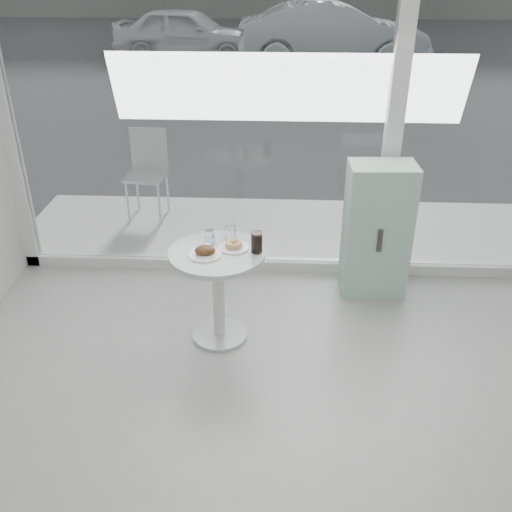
# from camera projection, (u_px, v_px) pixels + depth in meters

# --- Properties ---
(room_shell) EXTENTS (6.00, 6.00, 6.00)m
(room_shell) POSITION_uv_depth(u_px,v_px,m) (289.00, 320.00, 1.48)
(room_shell) COLOR white
(room_shell) RESTS_ON ground
(storefront) EXTENTS (5.00, 0.14, 3.00)m
(storefront) POSITION_uv_depth(u_px,v_px,m) (297.00, 89.00, 4.69)
(storefront) COLOR silver
(storefront) RESTS_ON ground
(main_table) EXTENTS (0.72, 0.72, 0.77)m
(main_table) POSITION_uv_depth(u_px,v_px,m) (218.00, 277.00, 4.31)
(main_table) COLOR silver
(main_table) RESTS_ON ground
(patio_deck) EXTENTS (5.60, 1.60, 0.05)m
(patio_deck) POSITION_uv_depth(u_px,v_px,m) (284.00, 230.00, 6.21)
(patio_deck) COLOR silver
(patio_deck) RESTS_ON ground
(street) EXTENTS (40.00, 24.00, 0.00)m
(street) POSITION_uv_depth(u_px,v_px,m) (287.00, 50.00, 16.90)
(street) COLOR #393939
(street) RESTS_ON ground
(mint_cabinet) EXTENTS (0.57, 0.40, 1.19)m
(mint_cabinet) POSITION_uv_depth(u_px,v_px,m) (377.00, 230.00, 4.91)
(mint_cabinet) COLOR #88AE9A
(mint_cabinet) RESTS_ON ground
(patio_chair) EXTENTS (0.44, 0.44, 0.97)m
(patio_chair) POSITION_uv_depth(u_px,v_px,m) (148.00, 168.00, 6.28)
(patio_chair) COLOR silver
(patio_chair) RESTS_ON patio_deck
(car_white) EXTENTS (4.03, 1.97, 1.32)m
(car_white) POSITION_uv_depth(u_px,v_px,m) (187.00, 33.00, 15.25)
(car_white) COLOR white
(car_white) RESTS_ON street
(car_silver) EXTENTS (4.72, 1.74, 1.54)m
(car_silver) POSITION_uv_depth(u_px,v_px,m) (333.00, 35.00, 14.23)
(car_silver) COLOR #A1A4A9
(car_silver) RESTS_ON street
(plate_fritter) EXTENTS (0.25, 0.25, 0.07)m
(plate_fritter) POSITION_uv_depth(u_px,v_px,m) (205.00, 252.00, 4.15)
(plate_fritter) COLOR white
(plate_fritter) RESTS_ON main_table
(plate_donut) EXTENTS (0.23, 0.23, 0.05)m
(plate_donut) POSITION_uv_depth(u_px,v_px,m) (234.00, 246.00, 4.24)
(plate_donut) COLOR white
(plate_donut) RESTS_ON main_table
(water_tumbler_a) EXTENTS (0.07, 0.07, 0.11)m
(water_tumbler_a) POSITION_uv_depth(u_px,v_px,m) (210.00, 238.00, 4.29)
(water_tumbler_a) COLOR white
(water_tumbler_a) RESTS_ON main_table
(water_tumbler_b) EXTENTS (0.08, 0.08, 0.13)m
(water_tumbler_b) POSITION_uv_depth(u_px,v_px,m) (230.00, 233.00, 4.34)
(water_tumbler_b) COLOR white
(water_tumbler_b) RESTS_ON main_table
(cola_glass) EXTENTS (0.08, 0.08, 0.16)m
(cola_glass) POSITION_uv_depth(u_px,v_px,m) (257.00, 243.00, 4.16)
(cola_glass) COLOR white
(cola_glass) RESTS_ON main_table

